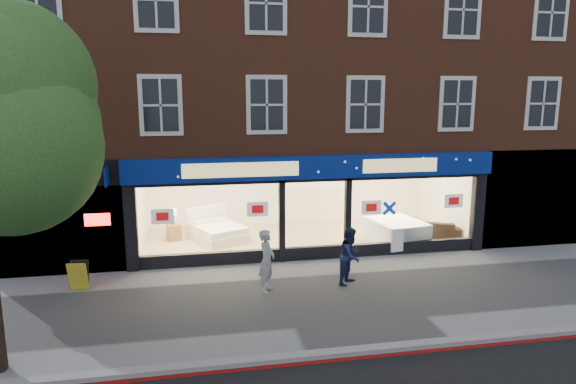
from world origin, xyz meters
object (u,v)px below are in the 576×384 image
object	(u,v)px
a_board	(79,275)
display_bed	(217,231)
pedestrian_grey	(267,261)
sofa	(431,228)
mattress_stack	(396,231)
pedestrian_blue	(351,256)

from	to	relation	value
a_board	display_bed	bearing A→B (deg)	52.21
a_board	pedestrian_grey	distance (m)	5.03
display_bed	pedestrian_grey	xyz separation A→B (m)	(1.04, -4.76, 0.44)
sofa	pedestrian_grey	world-z (taller)	pedestrian_grey
mattress_stack	a_board	bearing A→B (deg)	-167.22
sofa	mattress_stack	bearing A→B (deg)	40.25
mattress_stack	pedestrian_grey	distance (m)	5.98
mattress_stack	pedestrian_grey	xyz separation A→B (m)	(-4.97, -3.30, 0.35)
sofa	display_bed	bearing A→B (deg)	16.66
a_board	pedestrian_blue	size ratio (longest dim) A/B	0.49
display_bed	pedestrian_blue	world-z (taller)	pedestrian_blue
display_bed	pedestrian_grey	world-z (taller)	pedestrian_grey
sofa	pedestrian_grey	xyz separation A→B (m)	(-6.47, -3.73, 0.44)
mattress_stack	pedestrian_blue	size ratio (longest dim) A/B	1.37
mattress_stack	a_board	xyz separation A→B (m)	(-9.86, -2.24, -0.09)
pedestrian_blue	sofa	bearing A→B (deg)	-6.90
mattress_stack	sofa	distance (m)	1.56
display_bed	a_board	size ratio (longest dim) A/B	3.03
mattress_stack	pedestrian_grey	size ratio (longest dim) A/B	1.29
display_bed	mattress_stack	xyz separation A→B (m)	(6.01, -1.46, 0.08)
sofa	a_board	size ratio (longest dim) A/B	2.60
display_bed	sofa	bearing A→B (deg)	-32.67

